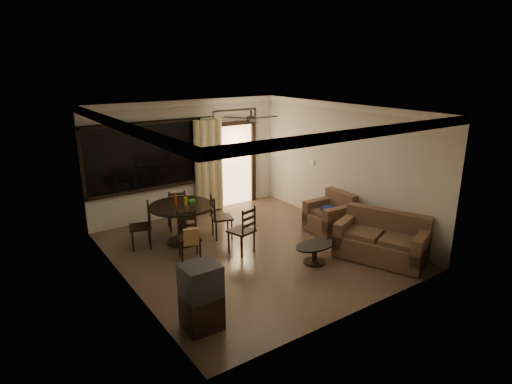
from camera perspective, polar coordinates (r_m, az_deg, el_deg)
ground at (r=8.72m, az=-0.60°, el=-7.75°), size 5.50×5.50×0.00m
room_shell at (r=9.90m, az=-3.54°, el=6.36°), size 5.50×6.70×5.50m
dining_table at (r=8.98m, az=-9.86°, el=-2.79°), size 1.32×1.32×1.04m
dining_chair_west at (r=9.04m, az=-15.02°, el=-5.48°), size 0.52×0.52×0.95m
dining_chair_east at (r=9.25m, az=-4.62°, el=-4.41°), size 0.52×0.52×0.95m
dining_chair_south at (r=8.32m, az=-8.84°, el=-6.92°), size 0.52×0.56×0.95m
dining_chair_north at (r=9.84m, az=-10.47°, el=-3.32°), size 0.52×0.52×0.95m
tv_cabinet at (r=6.21m, az=-7.31°, el=-13.69°), size 0.53×0.46×0.98m
sofa at (r=8.60m, az=16.47°, el=-6.30°), size 1.42×1.84×0.88m
armchair at (r=9.67m, az=9.99°, el=-3.19°), size 0.90×0.90×0.87m
coffee_table at (r=8.18m, az=7.84°, el=-7.75°), size 0.84×0.50×0.37m
side_chair at (r=8.49m, az=-1.88°, el=-6.30°), size 0.53×0.53×0.99m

